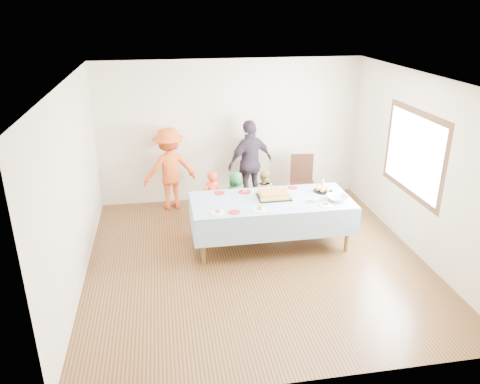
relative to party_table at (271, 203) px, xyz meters
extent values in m
plane|color=#462414|center=(-0.33, -0.45, -0.72)|extent=(5.00, 5.00, 0.00)
cube|color=beige|center=(-0.33, 2.05, 0.63)|extent=(5.00, 0.04, 2.70)
cube|color=beige|center=(-0.33, -2.95, 0.63)|extent=(5.00, 0.04, 2.70)
cube|color=beige|center=(-2.83, -0.45, 0.63)|extent=(0.04, 5.00, 2.70)
cube|color=beige|center=(2.17, -0.45, 0.63)|extent=(0.04, 5.00, 2.70)
cube|color=white|center=(-0.33, -0.45, 1.98)|extent=(5.00, 5.00, 0.04)
cube|color=#472B16|center=(2.14, -0.25, 0.78)|extent=(0.03, 1.75, 1.35)
cylinder|color=brown|center=(-1.12, -0.42, -0.36)|extent=(0.06, 0.06, 0.73)
cylinder|color=brown|center=(1.12, -0.42, -0.36)|extent=(0.06, 0.06, 0.73)
cylinder|color=brown|center=(-1.12, 0.42, -0.36)|extent=(0.06, 0.06, 0.73)
cylinder|color=brown|center=(1.12, 0.42, -0.36)|extent=(0.06, 0.06, 0.73)
cube|color=brown|center=(0.00, 0.00, 0.03)|extent=(2.40, 1.00, 0.04)
cube|color=white|center=(0.00, 0.00, 0.05)|extent=(2.50, 1.10, 0.01)
cube|color=black|center=(0.06, 0.08, 0.06)|extent=(0.51, 0.40, 0.01)
cube|color=#EED75A|center=(0.06, 0.08, 0.10)|extent=(0.43, 0.33, 0.06)
cube|color=#AC5727|center=(0.06, 0.08, 0.14)|extent=(0.43, 0.33, 0.01)
cylinder|color=black|center=(0.91, 0.19, 0.06)|extent=(0.31, 0.31, 0.02)
sphere|color=#E0AE6D|center=(0.99, 0.19, 0.11)|extent=(0.08, 0.08, 0.08)
sphere|color=#E0AE6D|center=(0.95, 0.26, 0.11)|extent=(0.08, 0.08, 0.08)
sphere|color=#E0AE6D|center=(0.87, 0.26, 0.11)|extent=(0.08, 0.08, 0.08)
sphere|color=#E0AE6D|center=(0.82, 0.19, 0.11)|extent=(0.08, 0.08, 0.08)
sphere|color=#E0AE6D|center=(0.87, 0.12, 0.11)|extent=(0.08, 0.08, 0.08)
sphere|color=#E0AE6D|center=(0.95, 0.12, 0.11)|extent=(0.08, 0.08, 0.08)
sphere|color=#E0AE6D|center=(0.91, 0.19, 0.11)|extent=(0.08, 0.08, 0.08)
imported|color=silver|center=(1.00, -0.20, 0.10)|extent=(0.33, 0.33, 0.08)
cone|color=silver|center=(0.99, 0.44, 0.13)|extent=(0.09, 0.09, 0.15)
cylinder|color=red|center=(-0.77, 0.40, 0.06)|extent=(0.18, 0.18, 0.01)
cylinder|color=red|center=(-0.36, 0.37, 0.06)|extent=(0.20, 0.20, 0.01)
cylinder|color=red|center=(0.02, 0.36, 0.06)|extent=(0.19, 0.19, 0.01)
cylinder|color=red|center=(0.47, 0.42, 0.06)|extent=(0.16, 0.16, 0.01)
cylinder|color=red|center=(-0.64, -0.37, 0.06)|extent=(0.17, 0.17, 0.01)
cylinder|color=white|center=(-0.89, -0.36, 0.06)|extent=(0.20, 0.20, 0.01)
cylinder|color=white|center=(-0.27, -0.35, 0.06)|extent=(0.22, 0.22, 0.01)
cylinder|color=white|center=(0.76, -0.35, 0.06)|extent=(0.21, 0.21, 0.01)
cylinder|color=black|center=(0.74, 1.20, -0.51)|extent=(0.04, 0.04, 0.44)
cylinder|color=black|center=(1.10, 1.16, -0.51)|extent=(0.04, 0.04, 0.44)
cylinder|color=black|center=(0.78, 1.56, -0.51)|extent=(0.04, 0.04, 0.44)
cylinder|color=black|center=(1.14, 1.52, -0.51)|extent=(0.04, 0.04, 0.44)
cube|color=black|center=(0.94, 1.36, -0.27)|extent=(0.47, 0.47, 0.05)
cube|color=black|center=(0.96, 1.55, 0.01)|extent=(0.43, 0.09, 0.51)
imported|color=red|center=(-0.84, 0.95, -0.24)|extent=(0.41, 0.35, 0.96)
imported|color=#236A32|center=(-0.40, 1.00, -0.27)|extent=(0.51, 0.42, 0.91)
imported|color=tan|center=(0.10, 1.02, -0.27)|extent=(0.54, 0.48, 0.91)
imported|color=#D04F1A|center=(-1.52, 1.75, 0.05)|extent=(1.11, 0.80, 1.55)
imported|color=#342939|center=(-0.01, 1.70, 0.10)|extent=(1.04, 0.76, 1.64)
camera|label=1|loc=(-1.61, -6.52, 2.92)|focal=35.00mm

